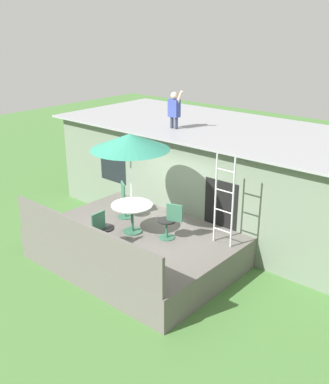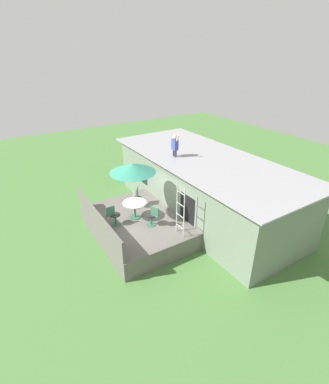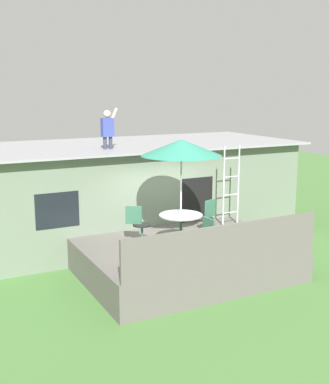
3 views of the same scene
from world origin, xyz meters
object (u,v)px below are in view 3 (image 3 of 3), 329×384
object	(u,v)px
patio_table	(181,221)
patio_chair_near	(205,237)
step_ladder	(231,186)
person_figure	(108,127)
patio_chair_left	(139,225)
patio_umbrella	(181,148)
patio_chair_right	(207,218)

from	to	relation	value
patio_table	patio_chair_near	xyz separation A→B (m)	(0.05, -1.02, -0.13)
step_ladder	patio_chair_near	size ratio (longest dim) A/B	2.39
person_figure	patio_chair_left	xyz separation A→B (m)	(-0.03, -2.06, -2.23)
patio_umbrella	person_figure	world-z (taller)	person_figure
patio_chair_right	patio_umbrella	bearing A→B (deg)	-0.00
step_ladder	patio_chair_near	distance (m)	2.90
patio_table	patio_chair_right	distance (m)	1.01
patio_umbrella	person_figure	bearing A→B (deg)	107.34
patio_umbrella	person_figure	xyz separation A→B (m)	(-0.82, 2.62, 0.34)
person_figure	patio_chair_left	bearing A→B (deg)	-90.83
person_figure	patio_chair_right	distance (m)	3.65
patio_chair_left	patio_chair_right	bearing A→B (deg)	26.21
patio_chair_near	person_figure	bearing A→B (deg)	10.63
step_ladder	patio_chair_left	xyz separation A→B (m)	(-2.93, -0.38, -0.64)
patio_table	step_ladder	xyz separation A→B (m)	(2.08, 0.94, 0.51)
patio_chair_left	patio_chair_near	size ratio (longest dim) A/B	1.00
patio_chair_right	patio_chair_near	size ratio (longest dim) A/B	1.00
step_ladder	patio_umbrella	bearing A→B (deg)	-155.71
patio_table	patio_umbrella	bearing A→B (deg)	-135.00
patio_table	patio_chair_left	world-z (taller)	patio_chair_left
person_figure	patio_chair_right	world-z (taller)	person_figure
patio_chair_left	patio_chair_near	world-z (taller)	same
patio_table	patio_chair_left	xyz separation A→B (m)	(-0.85, 0.56, -0.13)
patio_table	person_figure	world-z (taller)	person_figure
patio_umbrella	patio_chair_near	size ratio (longest dim) A/B	2.76
patio_chair_left	patio_table	bearing A→B (deg)	0.00
patio_chair_near	patio_table	bearing A→B (deg)	0.00
patio_table	step_ladder	bearing A→B (deg)	24.29
person_figure	patio_table	bearing A→B (deg)	-72.66
patio_table	patio_chair_right	world-z (taller)	patio_chair_right
patio_umbrella	patio_chair_right	bearing A→B (deg)	19.51
patio_chair_left	patio_chair_right	world-z (taller)	same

